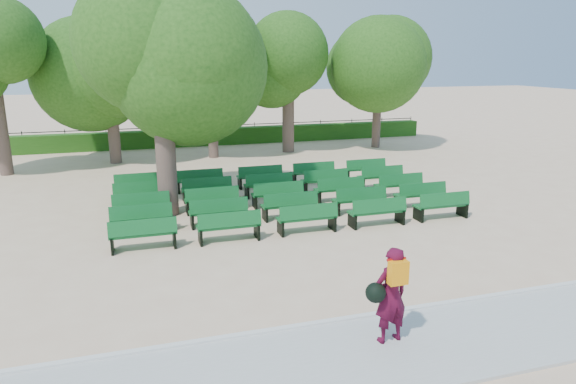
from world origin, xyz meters
name	(u,v)px	position (x,y,z in m)	size (l,w,h in m)	color
ground	(269,220)	(0.00, 0.00, 0.00)	(120.00, 120.00, 0.00)	#D6B18E
paving	(387,352)	(0.00, -7.40, 0.03)	(30.00, 2.20, 0.06)	#B3B4B0
curb	(357,318)	(0.00, -6.25, 0.05)	(30.00, 0.12, 0.10)	silver
hedge	(203,137)	(0.00, 14.00, 0.45)	(26.00, 0.70, 0.90)	#245716
fence	(202,144)	(0.00, 14.40, 0.00)	(26.00, 0.10, 1.02)	black
tree_line	(215,159)	(0.00, 10.00, 0.00)	(21.80, 6.80, 7.04)	#2B5D18
bench_array	(279,204)	(0.67, 1.35, 0.09)	(1.67, 0.58, 1.04)	#105B24
tree_among	(160,57)	(-2.78, 1.53, 4.69)	(4.90, 4.90, 6.93)	brown
person	(390,294)	(0.15, -7.13, 0.92)	(0.81, 0.51, 1.67)	#460A21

